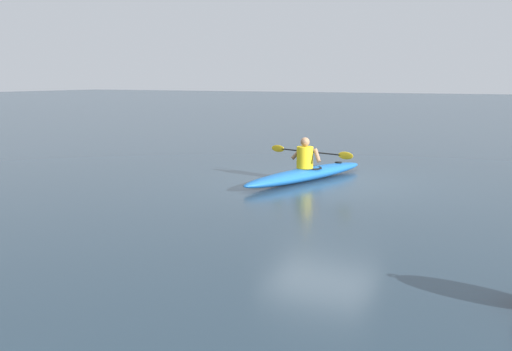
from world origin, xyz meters
TOP-DOWN VIEW (x-y plane):
  - ground_plane at (0.00, 0.00)m, footprint 160.00×160.00m
  - kayak at (0.42, -0.06)m, footprint 1.67×4.31m
  - kayaker at (0.44, 0.01)m, footprint 2.30×0.71m

SIDE VIEW (x-z plane):
  - ground_plane at x=0.00m, z-range 0.00..0.00m
  - kayak at x=0.42m, z-range 0.00..0.30m
  - kayaker at x=0.44m, z-range 0.24..0.96m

